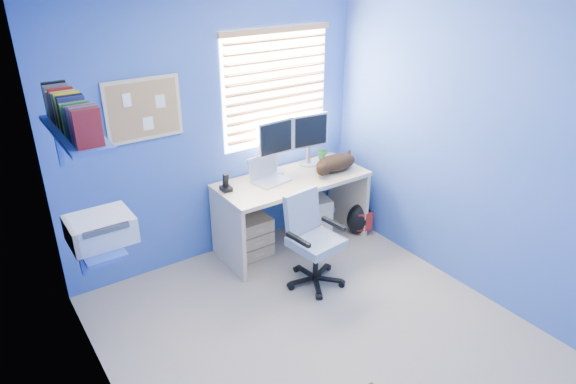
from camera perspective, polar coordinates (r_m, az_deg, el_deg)
floor at (r=4.18m, az=3.45°, el=-15.61°), size 3.00×3.20×0.00m
wall_back at (r=4.76m, az=-8.02°, el=6.87°), size 3.00×0.01×2.50m
wall_front at (r=2.62m, az=26.56°, el=-12.24°), size 3.00×0.01×2.50m
wall_left at (r=2.92m, az=-20.12°, el=-6.94°), size 0.01×3.20×2.50m
wall_right at (r=4.52m, az=19.22°, el=4.66°), size 0.01×3.20×2.50m
desk at (r=5.11m, az=0.46°, el=-2.25°), size 1.49×0.65×0.74m
laptop at (r=4.84m, az=-1.93°, el=2.35°), size 0.37×0.31×0.22m
monitor_left at (r=4.98m, az=-1.50°, el=5.02°), size 0.41×0.14×0.54m
monitor_right at (r=5.18m, az=2.32°, el=5.82°), size 0.41×0.16×0.54m
phone at (r=4.70m, az=-6.94°, el=1.10°), size 0.10×0.11×0.17m
mug at (r=5.40m, az=3.83°, el=4.11°), size 0.10×0.09×0.10m
cd_spindle at (r=5.37m, az=4.81°, el=3.79°), size 0.13×0.13×0.07m
cat at (r=5.13m, az=5.34°, el=3.26°), size 0.51×0.38×0.16m
tower_pc at (r=5.40m, az=3.07°, el=-2.45°), size 0.28×0.47×0.45m
drawer_boxes at (r=5.04m, az=-4.01°, el=-4.94°), size 0.35×0.28×0.41m
yellow_book at (r=5.24m, az=3.14°, el=-4.71°), size 0.03×0.17×0.24m
backpack at (r=5.47m, az=7.92°, el=-2.94°), size 0.35×0.32×0.34m
office_chair at (r=4.59m, az=2.75°, el=-6.57°), size 0.54×0.54×0.84m
window_blinds at (r=4.96m, az=-1.23°, el=11.46°), size 1.15×0.05×1.10m
corkboard at (r=4.42m, az=-15.73°, el=8.82°), size 0.64×0.02×0.52m
wall_shelves at (r=3.53m, az=-21.61°, el=1.83°), size 0.42×0.90×1.05m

